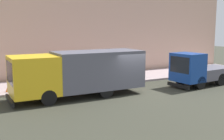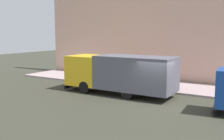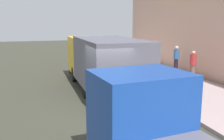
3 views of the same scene
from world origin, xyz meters
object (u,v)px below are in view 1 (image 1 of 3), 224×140
at_px(traffic_cone_orange, 9,87).
at_px(pedestrian_walking, 25,69).
at_px(small_flatbed_truck, 199,71).
at_px(pedestrian_standing, 54,68).
at_px(large_utility_truck, 79,72).

bearing_deg(traffic_cone_orange, pedestrian_walking, -27.80).
height_order(small_flatbed_truck, pedestrian_standing, small_flatbed_truck).
distance_m(large_utility_truck, traffic_cone_orange, 4.64).
height_order(small_flatbed_truck, traffic_cone_orange, small_flatbed_truck).
bearing_deg(large_utility_truck, traffic_cone_orange, 53.80).
relative_size(large_utility_truck, pedestrian_walking, 4.47).
xyz_separation_m(large_utility_truck, traffic_cone_orange, (2.68, 3.63, -1.09)).
height_order(pedestrian_standing, traffic_cone_orange, pedestrian_standing).
distance_m(small_flatbed_truck, pedestrian_standing, 10.62).
xyz_separation_m(small_flatbed_truck, pedestrian_walking, (6.61, 10.63, -0.01)).
relative_size(small_flatbed_truck, pedestrian_walking, 2.98).
xyz_separation_m(small_flatbed_truck, traffic_cone_orange, (3.70, 12.17, -0.67)).
xyz_separation_m(pedestrian_walking, pedestrian_standing, (-0.22, -2.15, -0.06)).
xyz_separation_m(large_utility_truck, pedestrian_standing, (5.36, -0.05, -0.49)).
height_order(pedestrian_walking, traffic_cone_orange, pedestrian_walking).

